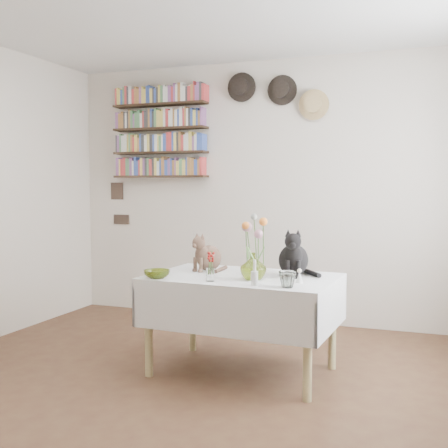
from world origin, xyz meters
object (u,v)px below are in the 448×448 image
at_px(flower_vase, 253,266).
at_px(dining_table, 242,300).
at_px(tabby_cat, 209,251).
at_px(black_cat, 294,251).
at_px(bookshelf_unit, 160,133).

bearing_deg(flower_vase, dining_table, 133.32).
relative_size(tabby_cat, black_cat, 0.85).
distance_m(dining_table, black_cat, 0.49).
bearing_deg(dining_table, flower_vase, -46.68).
relative_size(flower_vase, bookshelf_unit, 0.18).
bearing_deg(bookshelf_unit, black_cat, -37.82).
height_order(dining_table, black_cat, black_cat).
distance_m(tabby_cat, black_cat, 0.64).
distance_m(black_cat, bookshelf_unit, 2.36).
bearing_deg(tabby_cat, dining_table, -2.88).
bearing_deg(flower_vase, bookshelf_unit, 133.11).
bearing_deg(black_cat, bookshelf_unit, 131.13).
height_order(black_cat, bookshelf_unit, bookshelf_unit).
distance_m(tabby_cat, bookshelf_unit, 1.96).
bearing_deg(flower_vase, tabby_cat, 146.50).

